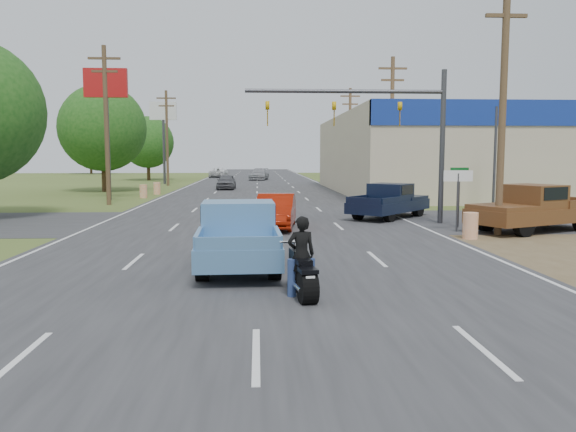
{
  "coord_description": "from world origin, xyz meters",
  "views": [
    {
      "loc": [
        0.04,
        -8.44,
        3.08
      ],
      "look_at": [
        0.95,
        8.32,
        1.3
      ],
      "focal_mm": 35.0,
      "sensor_mm": 36.0,
      "label": 1
    }
  ],
  "objects": [
    {
      "name": "rider",
      "position": [
        0.99,
        3.65,
        0.85
      ],
      "size": [
        0.67,
        0.49,
        1.69
      ],
      "primitive_type": "imported",
      "rotation": [
        0.0,
        0.0,
        3.28
      ],
      "color": "black",
      "rests_on": "ground"
    },
    {
      "name": "signal_mast",
      "position": [
        5.82,
        17.0,
        4.8
      ],
      "size": [
        9.12,
        0.4,
        7.0
      ],
      "color": "#3F3F44",
      "rests_on": "ground"
    },
    {
      "name": "brown_pickup",
      "position": [
        11.34,
        13.94,
        0.98
      ],
      "size": [
        6.25,
        4.47,
        1.94
      ],
      "rotation": [
        0.0,
        0.0,
        2.0
      ],
      "color": "black",
      "rests_on": "ground"
    },
    {
      "name": "ground",
      "position": [
        0.0,
        0.0,
        0.0
      ],
      "size": [
        200.0,
        200.0,
        0.0
      ],
      "primitive_type": "plane",
      "color": "#445321",
      "rests_on": "ground"
    },
    {
      "name": "pole_sign_left_near",
      "position": [
        -10.5,
        32.0,
        7.17
      ],
      "size": [
        3.0,
        0.35,
        9.2
      ],
      "color": "#3F3F44",
      "rests_on": "ground"
    },
    {
      "name": "motorcycle",
      "position": [
        0.99,
        3.59,
        0.51
      ],
      "size": [
        0.76,
        2.25,
        1.14
      ],
      "rotation": [
        0.0,
        0.0,
        0.14
      ],
      "color": "black",
      "rests_on": "ground"
    },
    {
      "name": "utility_pole_2",
      "position": [
        9.5,
        31.0,
        5.32
      ],
      "size": [
        2.0,
        0.28,
        10.0
      ],
      "color": "#4C3823",
      "rests_on": "ground"
    },
    {
      "name": "barrel_0",
      "position": [
        8.0,
        12.0,
        0.5
      ],
      "size": [
        0.56,
        0.56,
        1.0
      ],
      "primitive_type": "cylinder",
      "color": "orange",
      "rests_on": "ground"
    },
    {
      "name": "distant_car_white",
      "position": [
        -5.72,
        75.54,
        0.71
      ],
      "size": [
        2.76,
        5.3,
        1.43
      ],
      "primitive_type": "imported",
      "rotation": [
        0.0,
        0.0,
        3.06
      ],
      "color": "silver",
      "rests_on": "ground"
    },
    {
      "name": "main_road",
      "position": [
        0.0,
        40.0,
        0.01
      ],
      "size": [
        15.0,
        180.0,
        0.02
      ],
      "primitive_type": "cube",
      "color": "#2D2D30",
      "rests_on": "ground"
    },
    {
      "name": "utility_pole_1",
      "position": [
        9.5,
        13.0,
        5.32
      ],
      "size": [
        2.0,
        0.28,
        10.0
      ],
      "color": "#4C3823",
      "rests_on": "ground"
    },
    {
      "name": "tree_1",
      "position": [
        -13.5,
        42.0,
        5.57
      ],
      "size": [
        7.56,
        7.56,
        9.36
      ],
      "color": "#422D19",
      "rests_on": "ground"
    },
    {
      "name": "barrel_2",
      "position": [
        -8.5,
        34.0,
        0.5
      ],
      "size": [
        0.56,
        0.56,
        1.0
      ],
      "primitive_type": "cylinder",
      "color": "orange",
      "rests_on": "ground"
    },
    {
      "name": "barrel_3",
      "position": [
        -8.2,
        38.0,
        0.5
      ],
      "size": [
        0.56,
        0.56,
        1.0
      ],
      "primitive_type": "cylinder",
      "color": "orange",
      "rests_on": "ground"
    },
    {
      "name": "navy_pickup",
      "position": [
        6.71,
        19.36,
        0.88
      ],
      "size": [
        4.96,
        5.3,
        1.74
      ],
      "rotation": [
        0.0,
        0.0,
        -0.71
      ],
      "color": "black",
      "rests_on": "ground"
    },
    {
      "name": "tree_6",
      "position": [
        -30.0,
        95.0,
        6.51
      ],
      "size": [
        8.82,
        8.82,
        10.92
      ],
      "color": "#422D19",
      "rests_on": "ground"
    },
    {
      "name": "utility_pole_6",
      "position": [
        -9.5,
        52.0,
        5.32
      ],
      "size": [
        2.0,
        0.28,
        10.0
      ],
      "color": "#4C3823",
      "rests_on": "ground"
    },
    {
      "name": "utility_pole_3",
      "position": [
        9.5,
        49.0,
        5.32
      ],
      "size": [
        2.0,
        0.28,
        10.0
      ],
      "color": "#4C3823",
      "rests_on": "ground"
    },
    {
      "name": "cross_road",
      "position": [
        0.0,
        18.0,
        0.01
      ],
      "size": [
        120.0,
        10.0,
        0.02
      ],
      "primitive_type": "cube",
      "color": "#2D2D30",
      "rests_on": "ground"
    },
    {
      "name": "red_convertible",
      "position": [
        0.81,
        15.53,
        0.73
      ],
      "size": [
        2.04,
        4.6,
        1.47
      ],
      "primitive_type": "imported",
      "rotation": [
        0.0,
        0.0,
        -0.11
      ],
      "color": "maroon",
      "rests_on": "ground"
    },
    {
      "name": "lane_sign",
      "position": [
        8.2,
        14.0,
        1.9
      ],
      "size": [
        1.2,
        0.08,
        2.52
      ],
      "color": "#3F3F44",
      "rests_on": "ground"
    },
    {
      "name": "pole_sign_left_far",
      "position": [
        -10.5,
        56.0,
        7.17
      ],
      "size": [
        3.0,
        0.35,
        9.2
      ],
      "color": "#3F3F44",
      "rests_on": "ground"
    },
    {
      "name": "tree_2",
      "position": [
        -14.2,
        66.0,
        4.95
      ],
      "size": [
        6.72,
        6.72,
        8.32
      ],
      "color": "#422D19",
      "rests_on": "ground"
    },
    {
      "name": "utility_pole_5",
      "position": [
        -9.5,
        28.0,
        5.32
      ],
      "size": [
        2.0,
        0.28,
        10.0
      ],
      "color": "#4C3823",
      "rests_on": "ground"
    },
    {
      "name": "barrel_1",
      "position": [
        8.4,
        20.5,
        0.5
      ],
      "size": [
        0.56,
        0.56,
        1.0
      ],
      "primitive_type": "cylinder",
      "color": "orange",
      "rests_on": "ground"
    },
    {
      "name": "blue_pickup",
      "position": [
        -0.5,
        7.18,
        0.93
      ],
      "size": [
        2.31,
        5.61,
        1.84
      ],
      "rotation": [
        0.0,
        0.0,
        0.03
      ],
      "color": "black",
      "rests_on": "ground"
    },
    {
      "name": "tree_5",
      "position": [
        30.0,
        95.0,
        5.88
      ],
      "size": [
        7.98,
        7.98,
        9.88
      ],
      "color": "#422D19",
      "rests_on": "ground"
    },
    {
      "name": "distant_car_grey",
      "position": [
        -2.9,
        44.75,
        0.71
      ],
      "size": [
        1.76,
        4.22,
        1.43
      ],
      "primitive_type": "imported",
      "rotation": [
        0.0,
        0.0,
        -0.02
      ],
      "color": "#57575C",
      "rests_on": "ground"
    },
    {
      "name": "distant_car_silver",
      "position": [
        0.23,
        65.99,
        0.77
      ],
      "size": [
        2.93,
        5.58,
        1.54
      ],
      "primitive_type": "imported",
      "rotation": [
        0.0,
        0.0,
        -0.15
      ],
      "color": "#A0A0A4",
      "rests_on": "ground"
    },
    {
      "name": "street_name_sign",
      "position": [
        8.8,
        15.5,
        1.61
      ],
      "size": [
        0.8,
        0.08,
        2.61
      ],
      "color": "#3F3F44",
      "rests_on": "ground"
    }
  ]
}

